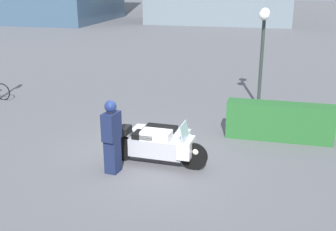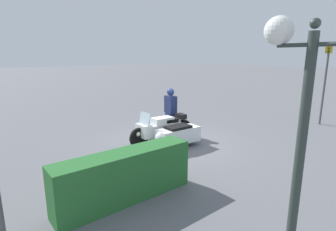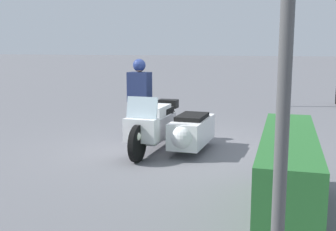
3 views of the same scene
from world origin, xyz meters
name	(u,v)px [view 3 (image 3 of 3)]	position (x,y,z in m)	size (l,w,h in m)	color
ground_plane	(175,148)	(0.00, 0.00, 0.00)	(160.00, 160.00, 0.00)	slate
police_motorcycle	(173,128)	(0.31, 0.03, 0.48)	(2.61, 1.42, 1.17)	black
officer_rider	(140,97)	(-0.65, -1.00, 0.96)	(0.36, 0.53, 1.81)	#192347
hedge_bush_curbside	(287,179)	(3.23, 2.23, 0.54)	(3.02, 0.62, 1.08)	#28662D
traffic_light_near	(287,18)	(5.45, 2.16, 2.27)	(0.23, 0.26, 3.46)	#4C4C4C
traffic_light_far	(287,39)	(-6.83, 2.11, 2.32)	(0.22, 0.29, 3.54)	#4C4C4C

